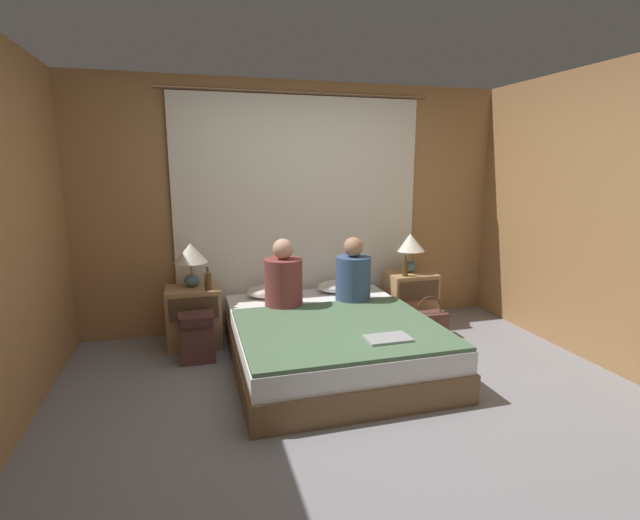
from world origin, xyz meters
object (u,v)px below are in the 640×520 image
Objects in this scene: laptop_on_bed at (388,338)px; beer_bottle_on_right_stand at (405,268)px; nightstand_left at (194,317)px; handbag_on_floor at (429,324)px; nightstand_right at (410,299)px; person_left_in_bed at (283,280)px; pillow_left at (272,291)px; bed at (329,341)px; lamp_left at (191,256)px; backpack_on_floor at (197,335)px; beer_bottle_on_left_stand at (208,281)px; pillow_right at (341,286)px; lamp_right at (410,245)px; person_right_in_bed at (353,276)px.

beer_bottle_on_right_stand is at bearing 59.46° from laptop_on_bed.
nightstand_left reaches higher than handbag_on_floor.
nightstand_right is at bearing 92.99° from handbag_on_floor.
nightstand_left is 2.56× the size of beer_bottle_on_right_stand.
nightstand_right is 1.50m from person_left_in_bed.
beer_bottle_on_right_stand is (1.35, -0.19, 0.20)m from pillow_left.
nightstand_right is at bearing 32.55° from bed.
handbag_on_floor is (2.24, -0.43, -0.72)m from lamp_left.
beer_bottle_on_right_stand reaches higher than handbag_on_floor.
laptop_on_bed is (0.25, -0.65, 0.24)m from bed.
beer_bottle_on_left_stand is at bearing 65.12° from backpack_on_floor.
person_left_in_bed reaches higher than beer_bottle_on_left_stand.
pillow_right is (1.47, 0.03, -0.39)m from lamp_left.
pillow_left is 1.51× the size of laptop_on_bed.
lamp_right is at bearing 92.67° from handbag_on_floor.
laptop_on_bed is 1.68m from backpack_on_floor.
pillow_left is at bearing 112.86° from laptop_on_bed.
laptop_on_bed is at bearing -121.43° from lamp_right.
pillow_left is 0.42m from person_left_in_bed.
bed is 8.98× the size of beer_bottle_on_right_stand.
handbag_on_floor is (0.02, -0.38, -0.15)m from nightstand_right.
lamp_left reaches higher than laptop_on_bed.
beer_bottle_on_right_stand is at bearing 7.78° from person_left_in_bed.
nightstand_right is at bearing -90.00° from lamp_right.
beer_bottle_on_left_stand is 0.66× the size of laptop_on_bed.
bed is at bearing -130.51° from person_right_in_bed.
backpack_on_floor is at bearing -87.53° from nightstand_left.
pillow_left is (-1.47, 0.03, -0.39)m from lamp_right.
nightstand_right is 0.91× the size of person_right_in_bed.
nightstand_right is 0.40m from beer_bottle_on_right_stand.
nightstand_right is 0.88m from person_right_in_bed.
lamp_left is 0.74m from backpack_on_floor.
nightstand_left is at bearing 92.47° from backpack_on_floor.
person_right_in_bed reaches higher than pillow_right.
nightstand_left is at bearing -176.90° from pillow_right.
person_right_in_bed reaches higher than pillow_left.
person_left_in_bed reaches higher than bed.
backpack_on_floor reaches higher than bed.
lamp_left is (-2.22, 0.05, 0.57)m from nightstand_right.
bed is 1.32m from nightstand_right.
lamp_right is 1.90× the size of beer_bottle_on_left_stand.
bed is at bearing -114.46° from pillow_right.
person_left_in_bed is 1.53m from handbag_on_floor.
nightstand_left is at bearing 180.00° from nightstand_right.
person_left_in_bed is 0.69m from beer_bottle_on_left_stand.
backpack_on_floor reaches higher than handbag_on_floor.
bed is at bearing -163.90° from handbag_on_floor.
pillow_left is 1.15× the size of backpack_on_floor.
pillow_right is at bearing 0.00° from pillow_left.
nightstand_right is at bearing 11.46° from person_left_in_bed.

